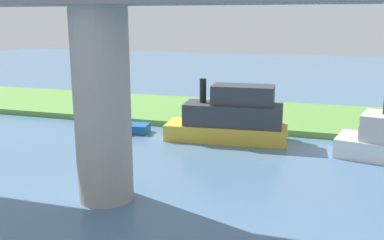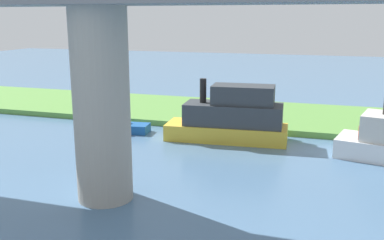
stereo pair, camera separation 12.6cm
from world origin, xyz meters
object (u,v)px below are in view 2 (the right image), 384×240
Objects in this scene: bridge_pylon at (102,106)px; mooring_post at (185,114)px; person_on_bank at (216,114)px; houseboat_blue at (231,118)px; pontoon_yellow at (120,125)px.

bridge_pylon is 9.29× the size of mooring_post.
person_on_bank is at bearing -96.03° from bridge_pylon.
person_on_bank is at bearing -179.25° from mooring_post.
houseboat_blue is (-2.01, 3.33, 0.55)m from person_on_bank.
mooring_post is (1.06, -16.22, -3.89)m from bridge_pylon.
bridge_pylon reaches higher than person_on_bank.
bridge_pylon reaches higher than mooring_post.
mooring_post is 0.11× the size of houseboat_blue.
mooring_post is at bearing 0.75° from person_on_bank.
pontoon_yellow is at bearing 26.46° from person_on_bank.
bridge_pylon is 16.76m from person_on_bank.
houseboat_blue is (-3.73, -12.93, -3.17)m from bridge_pylon.
mooring_post is at bearing -34.50° from houseboat_blue.
bridge_pylon reaches higher than houseboat_blue.
pontoon_yellow is at bearing 1.84° from houseboat_blue.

